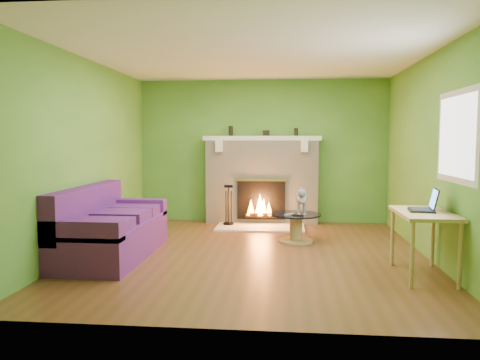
% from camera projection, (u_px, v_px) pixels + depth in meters
% --- Properties ---
extents(floor, '(5.00, 5.00, 0.00)m').
position_uv_depth(floor, '(253.00, 254.00, 6.22)').
color(floor, brown).
rests_on(floor, ground).
extents(ceiling, '(5.00, 5.00, 0.00)m').
position_uv_depth(ceiling, '(253.00, 55.00, 5.99)').
color(ceiling, white).
rests_on(ceiling, wall_back).
extents(wall_back, '(5.00, 0.00, 5.00)m').
position_uv_depth(wall_back, '(262.00, 151.00, 8.59)').
color(wall_back, '#43822A').
rests_on(wall_back, floor).
extents(wall_front, '(5.00, 0.00, 5.00)m').
position_uv_depth(wall_front, '(231.00, 168.00, 3.63)').
color(wall_front, '#43822A').
rests_on(wall_front, floor).
extents(wall_left, '(0.00, 5.00, 5.00)m').
position_uv_depth(wall_left, '(87.00, 156.00, 6.32)').
color(wall_left, '#43822A').
rests_on(wall_left, floor).
extents(wall_right, '(0.00, 5.00, 5.00)m').
position_uv_depth(wall_right, '(431.00, 157.00, 5.89)').
color(wall_right, '#43822A').
rests_on(wall_right, floor).
extents(window_frame, '(0.00, 1.20, 1.20)m').
position_uv_depth(window_frame, '(457.00, 137.00, 4.98)').
color(window_frame, silver).
rests_on(window_frame, wall_right).
extents(window_pane, '(0.00, 1.06, 1.06)m').
position_uv_depth(window_pane, '(456.00, 137.00, 4.98)').
color(window_pane, white).
rests_on(window_pane, wall_right).
extents(fireplace, '(2.10, 0.46, 1.58)m').
position_uv_depth(fireplace, '(262.00, 181.00, 8.45)').
color(fireplace, beige).
rests_on(fireplace, floor).
extents(hearth, '(1.50, 0.75, 0.03)m').
position_uv_depth(hearth, '(260.00, 227.00, 8.00)').
color(hearth, beige).
rests_on(hearth, floor).
extents(mantel, '(2.10, 0.28, 0.08)m').
position_uv_depth(mantel, '(262.00, 138.00, 8.36)').
color(mantel, white).
rests_on(mantel, fireplace).
extents(sofa, '(0.92, 2.03, 0.91)m').
position_uv_depth(sofa, '(108.00, 230.00, 6.06)').
color(sofa, '#531B68').
rests_on(sofa, floor).
extents(coffee_table, '(0.74, 0.74, 0.42)m').
position_uv_depth(coffee_table, '(296.00, 226.00, 6.94)').
color(coffee_table, tan).
rests_on(coffee_table, floor).
extents(desk, '(0.57, 0.98, 0.73)m').
position_uv_depth(desk, '(424.00, 220.00, 5.14)').
color(desk, tan).
rests_on(desk, floor).
extents(cat, '(0.25, 0.65, 0.40)m').
position_uv_depth(cat, '(301.00, 200.00, 6.95)').
color(cat, slate).
rests_on(cat, coffee_table).
extents(remote_silver, '(0.16, 0.15, 0.02)m').
position_uv_depth(remote_silver, '(289.00, 214.00, 6.82)').
color(remote_silver, '#98999B').
rests_on(remote_silver, coffee_table).
extents(remote_black, '(0.16, 0.11, 0.02)m').
position_uv_depth(remote_black, '(298.00, 215.00, 6.75)').
color(remote_black, black).
rests_on(remote_black, coffee_table).
extents(laptop, '(0.35, 0.39, 0.26)m').
position_uv_depth(laptop, '(422.00, 199.00, 5.18)').
color(laptop, black).
rests_on(laptop, desk).
extents(fire_tools, '(0.19, 0.19, 0.70)m').
position_uv_depth(fire_tools, '(228.00, 205.00, 8.18)').
color(fire_tools, black).
rests_on(fire_tools, hearth).
extents(mantel_vase_left, '(0.08, 0.08, 0.18)m').
position_uv_depth(mantel_vase_left, '(231.00, 131.00, 8.44)').
color(mantel_vase_left, black).
rests_on(mantel_vase_left, mantel).
extents(mantel_vase_right, '(0.07, 0.07, 0.14)m').
position_uv_depth(mantel_vase_right, '(296.00, 132.00, 8.32)').
color(mantel_vase_right, black).
rests_on(mantel_vase_right, mantel).
extents(mantel_box, '(0.12, 0.08, 0.10)m').
position_uv_depth(mantel_box, '(266.00, 133.00, 8.38)').
color(mantel_box, black).
rests_on(mantel_box, mantel).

